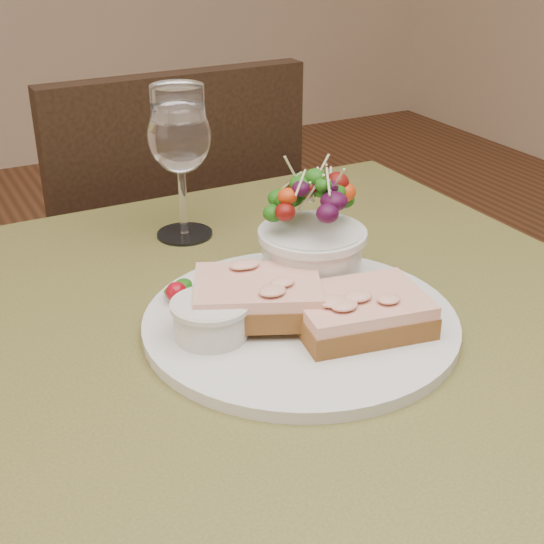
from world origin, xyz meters
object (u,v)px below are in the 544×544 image
chair_far (160,362)px  salad_bowl (312,231)px  cafe_table (268,415)px  sandwich_front (360,311)px  wine_glass (180,141)px  ramekin (211,317)px  sandwich_back (258,296)px  dinner_plate (300,322)px

chair_far → salad_bowl: (-0.02, -0.62, 0.53)m
cafe_table → chair_far: bearing=81.2°
cafe_table → sandwich_front: size_ratio=5.79×
sandwich_front → wine_glass: bearing=110.1°
ramekin → wine_glass: wine_glass is taller
chair_far → wine_glass: (-0.09, -0.42, 0.58)m
cafe_table → chair_far: (0.10, 0.67, -0.36)m
salad_bowl → wine_glass: bearing=107.1°
cafe_table → salad_bowl: salad_bowl is taller
ramekin → salad_bowl: 0.15m
salad_bowl → chair_far: bearing=87.7°
salad_bowl → wine_glass: wine_glass is taller
wine_glass → sandwich_back: bearing=-95.2°
chair_far → dinner_plate: bearing=83.3°
chair_far → sandwich_front: 0.87m
dinner_plate → ramekin: (-0.09, 0.01, 0.03)m
ramekin → dinner_plate: bearing=-5.1°
cafe_table → sandwich_front: bearing=-34.9°
cafe_table → sandwich_back: sandwich_back is taller
dinner_plate → salad_bowl: size_ratio=2.45×
cafe_table → wine_glass: wine_glass is taller
chair_far → salad_bowl: 0.82m
cafe_table → sandwich_back: size_ratio=5.34×
chair_far → dinner_plate: size_ratio=2.89×
cafe_table → sandwich_back: bearing=126.0°
cafe_table → sandwich_front: sandwich_front is taller
cafe_table → chair_far: 0.77m
dinner_plate → ramekin: ramekin is taller
sandwich_front → salad_bowl: salad_bowl is taller
chair_far → sandwich_back: 0.84m
wine_glass → dinner_plate: bearing=-86.6°
salad_bowl → ramekin: bearing=-159.6°
chair_far → sandwich_back: chair_far is taller
chair_far → sandwich_back: size_ratio=6.01×
chair_far → sandwich_back: (-0.11, -0.66, 0.49)m
sandwich_front → ramekin: 0.14m
dinner_plate → sandwich_back: 0.05m
salad_bowl → sandwich_front: bearing=-93.9°
dinner_plate → ramekin: size_ratio=4.47×
dinner_plate → wine_glass: 0.29m
wine_glass → salad_bowl: bearing=-72.9°
salad_bowl → cafe_table: bearing=-147.0°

